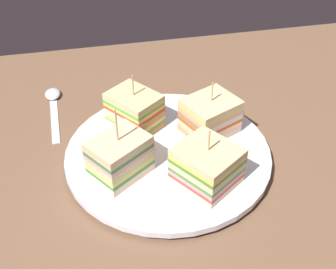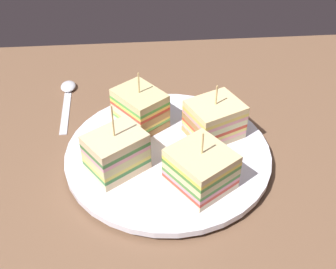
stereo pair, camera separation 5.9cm
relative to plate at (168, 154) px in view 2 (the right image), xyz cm
name	(u,v)px [view 2 (the right image)]	position (x,y,z in cm)	size (l,w,h in cm)	color
ground_plane	(168,164)	(0.00, 0.00, -1.97)	(116.62, 76.26, 1.80)	brown
plate	(168,154)	(0.00, 0.00, 0.00)	(29.72, 29.72, 1.76)	white
sandwich_wedge_0	(214,119)	(-7.15, -3.30, 3.44)	(9.41, 8.80, 8.57)	#D5B98D
sandwich_wedge_1	(140,108)	(3.69, -6.95, 3.52)	(9.05, 9.40, 9.01)	beige
sandwich_wedge_2	(116,153)	(7.20, 3.17, 3.63)	(9.34, 8.86, 10.63)	beige
sandwich_wedge_3	(201,169)	(-3.63, 6.99, 3.42)	(9.94, 10.08, 8.62)	beige
spoon	(68,93)	(16.48, -18.66, -0.67)	(2.80, 15.47, 1.00)	silver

